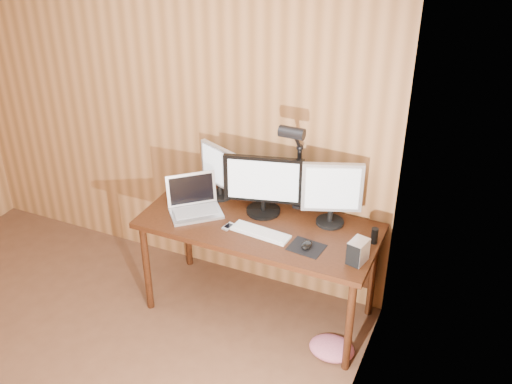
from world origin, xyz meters
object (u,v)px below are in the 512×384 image
Objects in this scene: speaker at (374,236)px; laptop at (194,203)px; desk at (263,233)px; mouse at (307,245)px; keyboard at (261,232)px; monitor_center at (263,184)px; monitor_left at (219,171)px; monitor_right at (332,192)px; phone at (228,226)px; hard_drive at (358,251)px; desk_lamp at (295,155)px.

laptop is at bearing -174.57° from speaker.
desk is 14.88× the size of speaker.
mouse is (0.39, -0.21, 0.14)m from desk.
monitor_center is at bearing 115.08° from keyboard.
keyboard is (0.09, -0.25, -0.21)m from monitor_center.
monitor_center is 4.92× the size of mouse.
monitor_right reaches higher than monitor_left.
laptop reaches higher than phone.
monitor_right is 4.13× the size of mouse.
phone is at bearing -167.02° from speaker.
mouse is at bearing -48.55° from laptop.
mouse is at bearing -1.26° from monitor_left.
monitor_left reaches higher than mouse.
monitor_left is 0.59m from keyboard.
monitor_center is at bearing 12.20° from monitor_left.
monitor_right is 1.03× the size of laptop.
keyboard is 0.66m from hard_drive.
phone is at bearing -150.18° from desk_lamp.
speaker reaches higher than desk.
desk is 14.78× the size of mouse.
monitor_center is at bearing -20.36° from laptop.
desk_lamp reaches higher than desk.
speaker is (0.37, 0.22, 0.03)m from mouse.
monitor_center is 3.48× the size of hard_drive.
monitor_left reaches higher than phone.
keyboard is at bearing -161.83° from monitor_right.
monitor_center reaches higher than monitor_left.
mouse is 0.15× the size of desk_lamp.
monitor_center reaches higher than laptop.
desk_lamp is at bearing 118.01° from mouse.
laptop is (-0.91, -0.22, -0.18)m from monitor_right.
desk is 10.46× the size of hard_drive.
phone is at bearing -170.69° from keyboard.
monitor_right is 0.53m from keyboard.
desk is 0.61m from desk_lamp.
laptop is (-0.08, -0.24, -0.15)m from monitor_left.
desk_lamp is (0.33, 0.34, 0.44)m from phone.
monitor_right reaches higher than keyboard.
desk_lamp is at bearing 167.91° from speaker.
desk_lamp is (0.56, 0.01, 0.23)m from monitor_left.
keyboard reaches higher than desk.
desk is at bearing 147.21° from mouse.
monitor_right is 4.51× the size of phone.
mouse is at bearing 0.75° from keyboard.
hard_drive is at bearing -36.05° from monitor_center.
desk is 3.01× the size of monitor_center.
desk is at bearing 60.09° from phone.
desk is at bearing -178.60° from speaker.
desk is 3.68× the size of laptop.
monitor_center is 1.19× the size of monitor_right.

